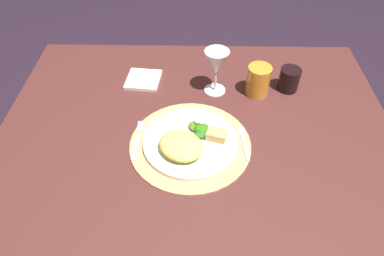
{
  "coord_description": "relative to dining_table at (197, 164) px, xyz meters",
  "views": [
    {
      "loc": [
        -0.0,
        -0.74,
        1.49
      ],
      "look_at": [
        -0.02,
        -0.01,
        0.75
      ],
      "focal_mm": 32.22,
      "sensor_mm": 36.0,
      "label": 1
    }
  ],
  "objects": [
    {
      "name": "ground_plane",
      "position": [
        0.0,
        0.0,
        -0.56
      ],
      "size": [
        6.0,
        6.0,
        0.0
      ],
      "primitive_type": "plane",
      "color": "black"
    },
    {
      "name": "dark_tumbler",
      "position": [
        0.31,
        0.2,
        0.21
      ],
      "size": [
        0.07,
        0.07,
        0.08
      ],
      "primitive_type": "cylinder",
      "color": "black",
      "rests_on": "dining_table"
    },
    {
      "name": "pasta_serving",
      "position": [
        -0.04,
        -0.11,
        0.21
      ],
      "size": [
        0.17,
        0.17,
        0.04
      ],
      "primitive_type": "ellipsoid",
      "rotation": [
        0.0,
        0.0,
        2.52
      ],
      "color": "#E8CF64",
      "rests_on": "dinner_plate"
    },
    {
      "name": "spoon",
      "position": [
        0.14,
        -0.04,
        0.18
      ],
      "size": [
        0.03,
        0.13,
        0.01
      ],
      "color": "silver",
      "rests_on": "placemat"
    },
    {
      "name": "salad_greens",
      "position": [
        0.01,
        -0.03,
        0.2
      ],
      "size": [
        0.08,
        0.08,
        0.03
      ],
      "color": "#307312",
      "rests_on": "dinner_plate"
    },
    {
      "name": "placemat",
      "position": [
        -0.02,
        -0.06,
        0.17
      ],
      "size": [
        0.36,
        0.36,
        0.01
      ],
      "primitive_type": "cylinder",
      "color": "tan",
      "rests_on": "dining_table"
    },
    {
      "name": "dinner_plate",
      "position": [
        -0.02,
        -0.06,
        0.18
      ],
      "size": [
        0.28,
        0.28,
        0.02
      ],
      "primitive_type": "cylinder",
      "color": "white",
      "rests_on": "placemat"
    },
    {
      "name": "dining_table",
      "position": [
        0.0,
        0.0,
        0.0
      ],
      "size": [
        1.22,
        0.94,
        0.73
      ],
      "color": "#4D2421",
      "rests_on": "ground"
    },
    {
      "name": "napkin",
      "position": [
        -0.19,
        0.24,
        0.17
      ],
      "size": [
        0.13,
        0.13,
        0.01
      ],
      "primitive_type": "cube",
      "rotation": [
        0.0,
        0.0,
        -0.1
      ],
      "color": "white",
      "rests_on": "dining_table"
    },
    {
      "name": "wine_glass",
      "position": [
        0.06,
        0.19,
        0.28
      ],
      "size": [
        0.08,
        0.08,
        0.16
      ],
      "color": "silver",
      "rests_on": "dining_table"
    },
    {
      "name": "amber_tumbler",
      "position": [
        0.2,
        0.18,
        0.22
      ],
      "size": [
        0.08,
        0.08,
        0.1
      ],
      "primitive_type": "cylinder",
      "color": "orange",
      "rests_on": "dining_table"
    },
    {
      "name": "fork",
      "position": [
        -0.17,
        -0.06,
        0.18
      ],
      "size": [
        0.02,
        0.16,
        0.0
      ],
      "color": "silver",
      "rests_on": "placemat"
    },
    {
      "name": "bread_piece",
      "position": [
        0.06,
        -0.06,
        0.2
      ],
      "size": [
        0.06,
        0.05,
        0.03
      ],
      "primitive_type": "cube",
      "rotation": [
        0.0,
        0.0,
        6.01
      ],
      "color": "tan",
      "rests_on": "dinner_plate"
    }
  ]
}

